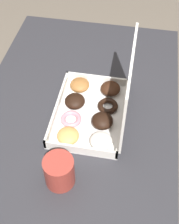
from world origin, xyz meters
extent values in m
plane|color=#6B6054|center=(0.00, 0.00, 0.00)|extent=(8.00, 8.00, 0.00)
cube|color=#2D2D33|center=(0.00, 0.00, 0.74)|extent=(1.10, 0.75, 0.03)
cylinder|color=#2D2D33|center=(-0.50, -0.33, 0.36)|extent=(0.06, 0.06, 0.73)
cylinder|color=#2D2D33|center=(-0.50, 0.33, 0.36)|extent=(0.06, 0.06, 0.73)
cube|color=white|center=(0.04, 0.05, 0.76)|extent=(0.35, 0.25, 0.01)
cube|color=white|center=(0.04, -0.07, 0.78)|extent=(0.35, 0.01, 0.03)
cube|color=white|center=(0.04, 0.17, 0.78)|extent=(0.35, 0.01, 0.03)
cube|color=white|center=(-0.14, 0.05, 0.78)|extent=(0.01, 0.25, 0.03)
cube|color=white|center=(0.21, 0.05, 0.78)|extent=(0.01, 0.25, 0.03)
cube|color=white|center=(0.04, 0.18, 0.93)|extent=(0.35, 0.01, 0.26)
ellipsoid|color=#9E6633|center=(-0.09, -0.01, 0.78)|extent=(0.08, 0.08, 0.04)
ellipsoid|color=black|center=(0.00, -0.01, 0.78)|extent=(0.08, 0.08, 0.04)
torus|color=pink|center=(0.08, -0.01, 0.77)|extent=(0.08, 0.08, 0.02)
ellipsoid|color=tan|center=(0.16, 0.00, 0.78)|extent=(0.08, 0.08, 0.04)
ellipsoid|color=#381E11|center=(-0.09, 0.11, 0.78)|extent=(0.08, 0.08, 0.04)
torus|color=black|center=(-0.01, 0.11, 0.77)|extent=(0.08, 0.08, 0.02)
ellipsoid|color=black|center=(0.08, 0.11, 0.79)|extent=(0.08, 0.08, 0.05)
ellipsoid|color=white|center=(0.16, 0.11, 0.78)|extent=(0.08, 0.08, 0.04)
cylinder|color=#A3382D|center=(0.31, 0.01, 0.81)|extent=(0.09, 0.09, 0.11)
cylinder|color=black|center=(0.31, 0.01, 0.86)|extent=(0.08, 0.08, 0.01)
camera|label=1|loc=(0.76, 0.18, 1.65)|focal=50.00mm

